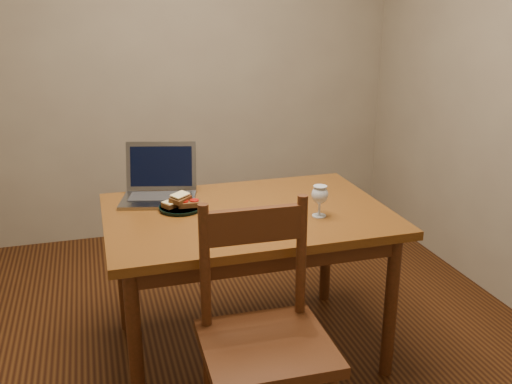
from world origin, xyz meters
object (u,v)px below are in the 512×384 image
object	(u,v)px
chair	(265,328)
laptop	(160,184)
table	(247,228)
milk_glass	(320,201)
plate	(181,208)

from	to	relation	value
chair	laptop	size ratio (longest dim) A/B	1.18
chair	laptop	bearing A→B (deg)	105.06
table	milk_glass	distance (m)	0.37
table	chair	bearing A→B (deg)	-100.30
table	milk_glass	world-z (taller)	milk_glass
chair	laptop	distance (m)	1.05
table	plate	xyz separation A→B (m)	(-0.29, 0.11, 0.09)
table	milk_glass	xyz separation A→B (m)	(0.29, -0.16, 0.16)
table	laptop	xyz separation A→B (m)	(-0.36, 0.32, 0.15)
plate	laptop	distance (m)	0.23
laptop	plate	bearing A→B (deg)	-57.91
table	chair	world-z (taller)	chair
milk_glass	laptop	xyz separation A→B (m)	(-0.65, 0.48, -0.01)
chair	table	bearing A→B (deg)	81.19
table	laptop	world-z (taller)	laptop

